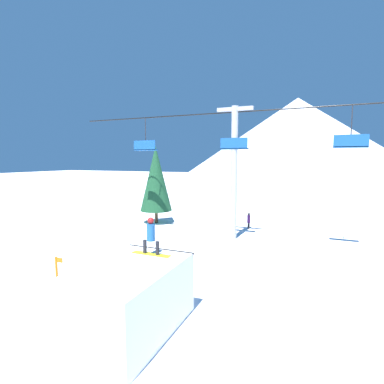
{
  "coord_description": "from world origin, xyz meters",
  "views": [
    {
      "loc": [
        6.42,
        -6.54,
        5.36
      ],
      "look_at": [
        1.14,
        5.92,
        3.89
      ],
      "focal_mm": 28.0,
      "sensor_mm": 36.0,
      "label": 1
    }
  ],
  "objects_px": {
    "snowboarder": "(151,236)",
    "trail_marker": "(57,271)",
    "pine_tree_near": "(156,178)",
    "distant_skier": "(249,220)",
    "snow_ramp": "(129,299)"
  },
  "relations": [
    {
      "from": "snowboarder",
      "to": "trail_marker",
      "type": "bearing_deg",
      "value": 176.64
    },
    {
      "from": "trail_marker",
      "to": "distant_skier",
      "type": "distance_m",
      "value": 14.83
    },
    {
      "from": "snowboarder",
      "to": "pine_tree_near",
      "type": "xyz_separation_m",
      "value": [
        -7.39,
        13.26,
        1.05
      ]
    },
    {
      "from": "snow_ramp",
      "to": "pine_tree_near",
      "type": "relative_size",
      "value": 0.63
    },
    {
      "from": "snow_ramp",
      "to": "distant_skier",
      "type": "bearing_deg",
      "value": 88.52
    },
    {
      "from": "pine_tree_near",
      "to": "distant_skier",
      "type": "bearing_deg",
      "value": 6.9
    },
    {
      "from": "snowboarder",
      "to": "distant_skier",
      "type": "xyz_separation_m",
      "value": [
        0.34,
        14.2,
        -2.07
      ]
    },
    {
      "from": "snowboarder",
      "to": "trail_marker",
      "type": "distance_m",
      "value": 5.19
    },
    {
      "from": "snow_ramp",
      "to": "snowboarder",
      "type": "bearing_deg",
      "value": 87.24
    },
    {
      "from": "trail_marker",
      "to": "distant_skier",
      "type": "relative_size",
      "value": 1.07
    },
    {
      "from": "snow_ramp",
      "to": "pine_tree_near",
      "type": "height_order",
      "value": "pine_tree_near"
    },
    {
      "from": "snowboarder",
      "to": "trail_marker",
      "type": "height_order",
      "value": "snowboarder"
    },
    {
      "from": "snowboarder",
      "to": "pine_tree_near",
      "type": "distance_m",
      "value": 15.22
    },
    {
      "from": "snow_ramp",
      "to": "distant_skier",
      "type": "xyz_separation_m",
      "value": [
        0.4,
        15.48,
        -0.38
      ]
    },
    {
      "from": "snowboarder",
      "to": "pine_tree_near",
      "type": "height_order",
      "value": "pine_tree_near"
    }
  ]
}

